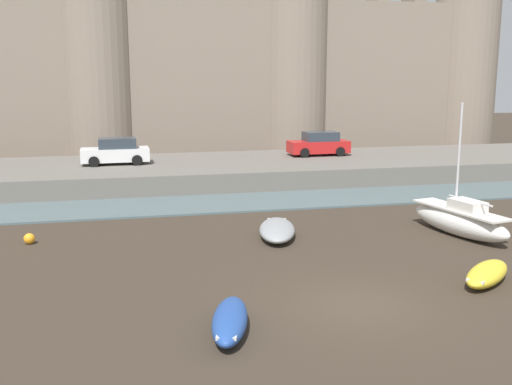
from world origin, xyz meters
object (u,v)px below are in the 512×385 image
at_px(sailboat_foreground_left, 460,220).
at_px(rowboat_midflat_centre, 230,320).
at_px(mooring_buoy_mid_mud, 29,239).
at_px(rowboat_near_channel_right, 487,273).
at_px(car_quay_east, 116,152).
at_px(car_quay_centre_west, 319,144).
at_px(rowboat_midflat_right, 277,229).

bearing_deg(sailboat_foreground_left, rowboat_midflat_centre, -146.57).
height_order(rowboat_midflat_centre, mooring_buoy_mid_mud, rowboat_midflat_centre).
height_order(rowboat_near_channel_right, car_quay_east, car_quay_east).
bearing_deg(mooring_buoy_mid_mud, sailboat_foreground_left, -8.62).
relative_size(sailboat_foreground_left, car_quay_east, 1.34).
xyz_separation_m(sailboat_foreground_left, car_quay_east, (-14.01, 15.82, 1.34)).
bearing_deg(rowboat_midflat_centre, rowboat_near_channel_right, 11.90).
relative_size(rowboat_near_channel_right, car_quay_east, 0.69).
height_order(sailboat_foreground_left, car_quay_east, sailboat_foreground_left).
distance_m(sailboat_foreground_left, mooring_buoy_mid_mud, 17.66).
distance_m(rowboat_near_channel_right, car_quay_east, 24.37).
distance_m(sailboat_foreground_left, car_quay_centre_west, 17.01).
bearing_deg(mooring_buoy_mid_mud, car_quay_centre_west, 40.06).
height_order(rowboat_midflat_right, car_quay_east, car_quay_east).
height_order(mooring_buoy_mid_mud, car_quay_east, car_quay_east).
xyz_separation_m(mooring_buoy_mid_mud, car_quay_centre_west, (17.01, 14.31, 1.77)).
xyz_separation_m(mooring_buoy_mid_mud, car_quay_east, (3.44, 13.17, 1.77)).
xyz_separation_m(rowboat_midflat_centre, car_quay_east, (-2.83, 23.20, 1.65)).
xyz_separation_m(rowboat_midflat_centre, rowboat_midflat_right, (3.64, 8.84, -0.02)).
bearing_deg(mooring_buoy_mid_mud, rowboat_near_channel_right, -28.47).
bearing_deg(rowboat_midflat_right, rowboat_midflat_centre, -112.38).
height_order(car_quay_east, car_quay_centre_west, same).
xyz_separation_m(rowboat_near_channel_right, car_quay_east, (-11.64, 21.35, 1.66)).
relative_size(mooring_buoy_mid_mud, car_quay_centre_west, 0.11).
distance_m(rowboat_midflat_centre, sailboat_foreground_left, 13.40).
bearing_deg(car_quay_east, rowboat_midflat_right, -65.74).
distance_m(rowboat_midflat_centre, rowboat_near_channel_right, 9.00).
distance_m(rowboat_midflat_centre, mooring_buoy_mid_mud, 11.83).
relative_size(rowboat_midflat_centre, car_quay_centre_west, 0.76).
relative_size(rowboat_midflat_centre, mooring_buoy_mid_mud, 7.22).
height_order(rowboat_midflat_right, rowboat_near_channel_right, rowboat_near_channel_right).
relative_size(car_quay_east, car_quay_centre_west, 1.00).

